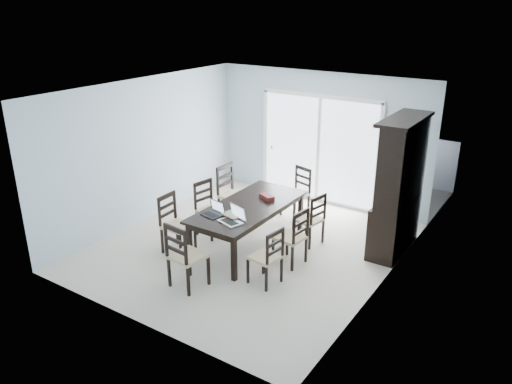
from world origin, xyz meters
TOP-DOWN VIEW (x-y plane):
  - floor at (0.00, 0.00)m, footprint 5.00×5.00m
  - ceiling at (0.00, 0.00)m, footprint 5.00×5.00m
  - back_wall at (0.00, 2.50)m, footprint 4.50×0.02m
  - wall_left at (-2.25, 0.00)m, footprint 0.02×5.00m
  - wall_right at (2.25, 0.00)m, footprint 0.02×5.00m
  - balcony at (0.00, 3.50)m, footprint 4.50×2.00m
  - railing at (0.00, 4.50)m, footprint 4.50×0.06m
  - dining_table at (0.00, 0.00)m, footprint 1.00×2.20m
  - china_hutch at (2.02, 1.25)m, footprint 0.50×1.38m
  - sliding_door at (0.00, 2.48)m, footprint 2.52×0.05m
  - chair_left_near at (-0.96, -0.76)m, footprint 0.45×0.43m
  - chair_left_mid at (-0.89, 0.05)m, footprint 0.48×0.47m
  - chair_left_far at (-0.91, 0.74)m, footprint 0.50×0.48m
  - chair_right_near at (0.91, -0.82)m, footprint 0.44×0.43m
  - chair_right_mid at (0.93, -0.11)m, footprint 0.46×0.45m
  - chair_right_far at (0.84, 0.66)m, footprint 0.47×0.46m
  - chair_end_near at (-0.05, -1.57)m, footprint 0.48×0.49m
  - chair_end_far at (0.03, 1.63)m, footprint 0.51×0.52m
  - laptop_dark at (-0.25, -0.65)m, footprint 0.35×0.28m
  - laptop_silver at (0.15, -0.71)m, footprint 0.42×0.35m
  - book_stack at (0.05, -0.52)m, footprint 0.34×0.29m
  - cell_phone at (0.08, -0.79)m, footprint 0.12×0.06m
  - game_box at (0.10, 0.40)m, footprint 0.30×0.24m
  - hot_tub at (-0.32, 3.47)m, footprint 2.18×2.01m

SIDE VIEW (x-z plane):
  - balcony at x=0.00m, z-range -0.10..0.00m
  - floor at x=0.00m, z-range 0.00..0.00m
  - hot_tub at x=-0.32m, z-range 0.00..0.99m
  - chair_right_near at x=0.91m, z-range 0.03..1.05m
  - railing at x=0.00m, z-range 0.00..1.10m
  - chair_right_far at x=0.84m, z-range 0.03..1.08m
  - chair_right_mid at x=0.93m, z-range 0.03..1.10m
  - chair_end_far at x=0.03m, z-range 0.03..1.12m
  - chair_left_mid at x=-0.89m, z-range 0.03..1.13m
  - chair_left_near at x=-0.96m, z-range 0.03..1.14m
  - chair_end_near at x=-0.05m, z-range 0.03..1.19m
  - chair_left_far at x=-0.91m, z-range 0.04..1.24m
  - dining_table at x=0.00m, z-range 0.30..1.05m
  - cell_phone at x=0.08m, z-range 0.75..0.76m
  - book_stack at x=0.05m, z-range 0.75..0.80m
  - game_box at x=0.10m, z-range 0.75..0.82m
  - laptop_dark at x=-0.25m, z-range 0.70..0.91m
  - laptop_silver at x=0.15m, z-range 0.69..0.93m
  - china_hutch at x=2.02m, z-range -0.03..2.17m
  - sliding_door at x=0.00m, z-range 0.00..2.18m
  - back_wall at x=0.00m, z-range 0.00..2.60m
  - wall_left at x=-2.25m, z-range 0.00..2.60m
  - wall_right at x=2.25m, z-range 0.00..2.60m
  - ceiling at x=0.00m, z-range 2.60..2.60m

